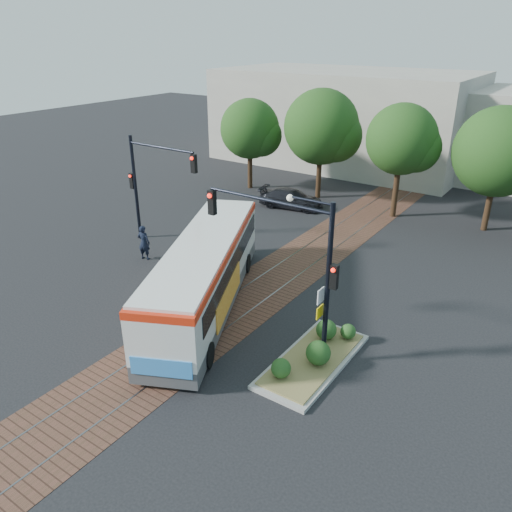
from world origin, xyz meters
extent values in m
plane|color=black|center=(0.00, 0.00, 0.00)|extent=(120.00, 120.00, 0.00)
cube|color=brown|center=(0.00, 4.00, 0.01)|extent=(3.60, 40.00, 0.01)
cube|color=slate|center=(-0.75, 4.00, 0.01)|extent=(0.06, 40.00, 0.01)
cube|color=slate|center=(0.75, 4.00, 0.01)|extent=(0.06, 40.00, 0.01)
cylinder|color=#382314|center=(-10.00, 16.00, 1.43)|extent=(0.36, 0.36, 2.86)
sphere|color=#1C3D13|center=(-10.00, 16.00, 4.51)|extent=(4.40, 4.40, 4.40)
cylinder|color=#382314|center=(-4.50, 16.80, 1.56)|extent=(0.36, 0.36, 3.12)
sphere|color=#1C3D13|center=(-4.50, 16.80, 5.07)|extent=(5.20, 5.20, 5.20)
cylinder|color=#382314|center=(1.50, 16.00, 1.69)|extent=(0.36, 0.36, 3.39)
sphere|color=#1C3D13|center=(1.50, 16.00, 5.04)|extent=(4.40, 4.40, 4.40)
cylinder|color=#382314|center=(7.00, 16.80, 1.43)|extent=(0.36, 0.36, 2.86)
sphere|color=#1C3D13|center=(7.00, 16.80, 4.81)|extent=(5.20, 5.20, 5.20)
cube|color=#ADA899|center=(-8.00, 28.00, 4.00)|extent=(22.00, 12.00, 8.00)
cube|color=#464749|center=(-1.07, -0.07, 0.53)|extent=(7.17, 11.57, 0.68)
cube|color=white|center=(-1.07, -0.07, 1.80)|extent=(7.18, 11.58, 1.84)
cube|color=black|center=(-1.19, 0.20, 2.09)|extent=(6.74, 10.55, 0.87)
cube|color=red|center=(-1.07, -0.07, 2.86)|extent=(7.22, 11.59, 0.29)
cube|color=white|center=(-1.07, -0.07, 3.06)|extent=(6.95, 11.19, 0.14)
cube|color=black|center=(1.36, -5.20, 2.18)|extent=(1.45, 0.77, 0.87)
cube|color=#3484D2|center=(1.43, -5.35, 1.02)|extent=(1.96, 0.96, 0.68)
cube|color=orange|center=(0.49, -0.41, 1.21)|extent=(1.92, 3.97, 1.07)
cylinder|color=black|center=(-0.30, -4.32, 0.49)|extent=(0.72, 1.02, 0.97)
cylinder|color=black|center=(1.72, -3.36, 0.49)|extent=(0.72, 1.02, 0.97)
cylinder|color=black|center=(-3.65, 2.79, 0.49)|extent=(0.72, 1.02, 0.97)
cylinder|color=black|center=(-1.63, 3.75, 0.49)|extent=(0.72, 1.02, 0.97)
cube|color=gray|center=(4.80, -1.00, 0.07)|extent=(2.20, 5.20, 0.15)
cube|color=olive|center=(4.80, -1.00, 0.19)|extent=(1.90, 4.80, 0.08)
sphere|color=#1E4719|center=(4.40, -2.60, 0.58)|extent=(0.70, 0.70, 0.70)
sphere|color=#1E4719|center=(5.10, -1.20, 0.68)|extent=(0.90, 0.90, 0.90)
sphere|color=#1E4719|center=(4.60, 0.40, 0.63)|extent=(0.80, 0.80, 0.80)
sphere|color=#1E4719|center=(5.30, 0.90, 0.53)|extent=(0.60, 0.60, 0.60)
cylinder|color=black|center=(5.10, -0.80, 3.21)|extent=(0.18, 0.18, 6.00)
cylinder|color=black|center=(2.60, -0.80, 5.81)|extent=(5.00, 0.12, 0.12)
cube|color=black|center=(0.10, -0.80, 5.26)|extent=(0.28, 0.22, 0.95)
sphere|color=#FF190C|center=(0.10, -0.94, 5.56)|extent=(0.18, 0.18, 0.18)
cube|color=black|center=(5.32, -0.80, 3.61)|extent=(0.26, 0.20, 0.90)
sphere|color=#FF190C|center=(5.32, -0.93, 3.92)|extent=(0.16, 0.16, 0.16)
cube|color=white|center=(4.92, -0.92, 2.81)|extent=(0.04, 0.45, 0.55)
cube|color=yellow|center=(4.92, -0.92, 2.17)|extent=(0.04, 0.45, 0.45)
cylinder|color=black|center=(4.30, -0.80, 6.12)|extent=(1.60, 0.08, 0.08)
sphere|color=silver|center=(3.50, -0.80, 6.06)|extent=(0.24, 0.24, 0.24)
cylinder|color=black|center=(-9.50, 4.00, 3.00)|extent=(0.18, 0.18, 6.00)
cylinder|color=black|center=(-7.25, 4.00, 5.60)|extent=(4.50, 0.12, 0.12)
cube|color=black|center=(-5.00, 4.00, 5.05)|extent=(0.28, 0.22, 0.95)
sphere|color=#FF190C|center=(-5.00, 3.86, 5.35)|extent=(0.18, 0.18, 0.18)
cube|color=black|center=(-9.72, 4.00, 3.40)|extent=(0.26, 0.20, 0.90)
sphere|color=#FF190C|center=(-9.72, 3.87, 3.70)|extent=(0.16, 0.16, 0.16)
imported|color=black|center=(-7.01, 1.99, 0.95)|extent=(0.78, 0.61, 1.89)
imported|color=black|center=(-4.93, 13.72, 0.64)|extent=(4.70, 2.63, 1.29)
camera|label=1|loc=(11.65, -14.67, 11.22)|focal=35.00mm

